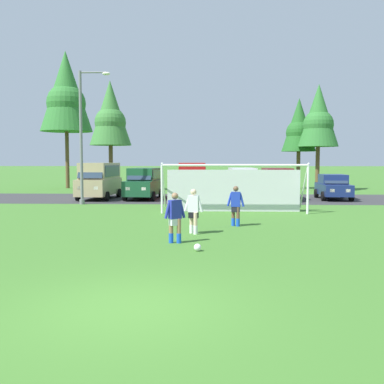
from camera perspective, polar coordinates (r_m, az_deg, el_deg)
ground_plane at (r=22.98m, az=-1.37°, el=-2.61°), size 400.00×400.00×0.00m
parking_lot_strip at (r=31.18m, az=-0.39°, el=-0.84°), size 52.00×8.40×0.01m
soccer_ball at (r=13.12m, az=0.73°, el=-7.17°), size 0.22×0.22×0.22m
soccer_goal at (r=23.05m, az=5.39°, el=0.62°), size 7.44×1.99×2.57m
player_striker_near at (r=16.10m, az=0.19°, el=-2.52°), size 0.72×0.39×1.64m
player_midfield_center at (r=14.30m, az=-2.22°, el=-3.35°), size 0.70×0.41×1.64m
player_defender_far at (r=18.07m, az=5.66°, el=-1.81°), size 0.73×0.28×1.64m
parked_car_slot_far_left at (r=31.44m, az=-11.86°, el=1.55°), size 2.41×4.91×2.52m
parked_car_slot_left at (r=30.87m, az=-6.25°, el=1.15°), size 2.38×4.72×2.16m
parked_car_slot_center_left at (r=31.47m, az=-0.07°, el=1.64°), size 2.43×4.92×2.52m
parked_car_slot_center at (r=31.66m, az=6.51°, el=1.22°), size 2.30×4.69×2.16m
parked_car_slot_center_right at (r=30.87m, az=10.95°, el=1.10°), size 2.22×4.64×2.16m
parked_car_slot_right at (r=31.98m, az=17.75°, el=0.65°), size 2.22×4.30×1.72m
tree_left_edge at (r=45.13m, az=-15.96°, el=12.07°), size 4.95×4.95×13.19m
tree_mid_left at (r=39.73m, az=-10.51°, el=9.73°), size 3.62×3.62×9.66m
tree_center_back at (r=42.96m, az=13.64°, el=8.18°), size 3.19×3.19×8.52m
tree_mid_right at (r=41.07m, az=16.01°, el=9.22°), size 3.53×3.53×9.42m
street_lamp at (r=27.81m, az=-13.80°, el=7.05°), size 2.00×0.32×8.07m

